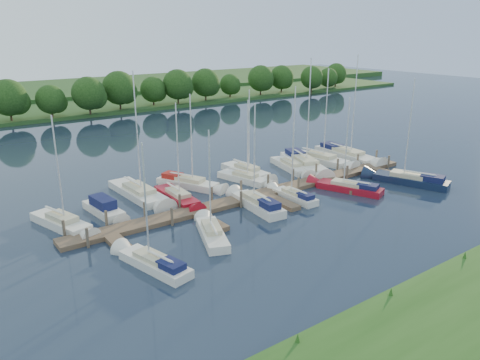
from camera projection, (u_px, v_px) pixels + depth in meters
ground at (320, 222)px, 40.54m from camera, size 260.00×260.00×0.00m
dock at (267, 196)px, 46.13m from camera, size 40.00×6.00×0.40m
mooring_pilings at (260, 189)px, 46.87m from camera, size 38.24×2.84×2.00m
far_shore at (66, 106)px, 98.38m from camera, size 180.00×30.00×0.60m
distant_hill at (36, 91)px, 117.57m from camera, size 220.00×40.00×1.40m
treeline at (78, 94)px, 86.80m from camera, size 147.68×10.21×8.24m
sailboat_n_0 at (63, 225)px, 39.19m from camera, size 3.61×7.76×10.02m
motorboat at (105, 210)px, 42.00m from camera, size 2.25×6.08×1.96m
sailboat_n_2 at (140, 195)px, 46.22m from camera, size 2.84×10.16×12.76m
sailboat_n_3 at (179, 198)px, 45.23m from camera, size 2.11×7.78×9.93m
sailboat_n_4 at (189, 184)px, 49.20m from camera, size 4.80×7.71×10.21m
sailboat_n_5 at (246, 179)px, 50.88m from camera, size 3.19×7.30×9.33m
sailboat_n_6 at (247, 173)px, 53.28m from camera, size 2.33×7.87×10.10m
sailboat_n_7 at (292, 167)px, 55.32m from camera, size 3.34×8.05×10.17m
sailboat_n_8 at (305, 165)px, 56.15m from camera, size 5.26×10.51×13.30m
sailboat_n_9 at (322, 161)px, 58.10m from camera, size 3.40×9.50×11.97m
sailboat_n_10 at (348, 156)px, 60.13m from camera, size 2.94×10.71×13.45m
sailboat_s_0 at (153, 263)px, 32.73m from camera, size 3.09×7.32×9.26m
sailboat_s_1 at (211, 234)px, 37.48m from camera, size 3.68×6.95×9.07m
sailboat_s_2 at (257, 205)px, 43.46m from camera, size 2.39×7.85×10.17m
sailboat_s_3 at (294, 196)px, 45.67m from camera, size 1.47×6.09×7.92m
sailboat_s_4 at (347, 188)px, 48.10m from camera, size 4.26×7.73×9.94m
sailboat_s_5 at (408, 181)px, 50.32m from camera, size 4.76×8.99×11.58m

